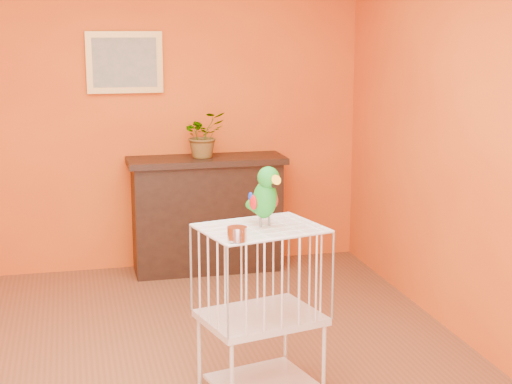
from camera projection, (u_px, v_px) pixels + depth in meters
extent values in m
plane|color=brown|center=(162.00, 377.00, 4.64)|extent=(4.50, 4.50, 0.00)
plane|color=#DD5E14|center=(126.00, 117.00, 6.52)|extent=(4.00, 0.00, 4.00)
plane|color=#DD5E14|center=(245.00, 287.00, 2.23)|extent=(4.00, 0.00, 4.00)
plane|color=#DD5E14|center=(481.00, 148.00, 4.83)|extent=(0.00, 4.50, 4.50)
cube|color=black|center=(207.00, 217.00, 6.62)|extent=(1.23, 0.41, 0.92)
cube|color=black|center=(206.00, 160.00, 6.52)|extent=(1.31, 0.47, 0.05)
cube|color=black|center=(211.00, 222.00, 6.44)|extent=(0.86, 0.02, 0.46)
cube|color=#4D2616|center=(178.00, 232.00, 6.53)|extent=(0.05, 0.18, 0.29)
cube|color=#2C4E27|center=(188.00, 231.00, 6.55)|extent=(0.05, 0.18, 0.29)
cube|color=#4D2616|center=(199.00, 231.00, 6.57)|extent=(0.05, 0.18, 0.29)
cube|color=#2C4E27|center=(211.00, 230.00, 6.60)|extent=(0.05, 0.18, 0.29)
cube|color=#4D2616|center=(223.00, 229.00, 6.62)|extent=(0.05, 0.18, 0.29)
imported|color=#26722D|center=(204.00, 140.00, 6.45)|extent=(0.45, 0.47, 0.30)
cube|color=#B88842|center=(125.00, 62.00, 6.40)|extent=(0.62, 0.03, 0.50)
cube|color=gray|center=(125.00, 62.00, 6.38)|extent=(0.52, 0.01, 0.40)
cube|color=silver|center=(261.00, 380.00, 4.42)|extent=(0.61, 0.52, 0.02)
cube|color=silver|center=(261.00, 317.00, 4.34)|extent=(0.72, 0.62, 0.04)
cube|color=silver|center=(261.00, 228.00, 4.24)|extent=(0.72, 0.62, 0.01)
cylinder|color=silver|center=(232.00, 383.00, 4.07)|extent=(0.02, 0.02, 0.43)
cylinder|color=silver|center=(324.00, 362.00, 4.33)|extent=(0.02, 0.02, 0.43)
cylinder|color=silver|center=(199.00, 353.00, 4.45)|extent=(0.02, 0.02, 0.43)
cylinder|color=silver|center=(286.00, 335.00, 4.70)|extent=(0.02, 0.02, 0.43)
cylinder|color=silver|center=(237.00, 234.00, 3.95)|extent=(0.10, 0.10, 0.07)
cylinder|color=#59544C|center=(261.00, 223.00, 4.25)|extent=(0.01, 0.01, 0.05)
cylinder|color=#59544C|center=(269.00, 221.00, 4.28)|extent=(0.01, 0.01, 0.05)
ellipsoid|color=#0F8626|center=(265.00, 199.00, 4.24)|extent=(0.17, 0.21, 0.24)
ellipsoid|color=#0F8626|center=(268.00, 177.00, 4.18)|extent=(0.15, 0.15, 0.12)
cone|color=#EFA414|center=(274.00, 182.00, 4.14)|extent=(0.07, 0.09, 0.08)
cone|color=black|center=(272.00, 185.00, 4.15)|extent=(0.04, 0.04, 0.03)
sphere|color=black|center=(264.00, 176.00, 4.14)|extent=(0.02, 0.02, 0.02)
sphere|color=black|center=(277.00, 175.00, 4.18)|extent=(0.02, 0.02, 0.02)
ellipsoid|color=#A50C0C|center=(253.00, 202.00, 4.22)|extent=(0.05, 0.08, 0.08)
ellipsoid|color=navy|center=(274.00, 200.00, 4.28)|extent=(0.05, 0.08, 0.08)
cone|color=#0F8626|center=(257.00, 211.00, 4.33)|extent=(0.12, 0.18, 0.13)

